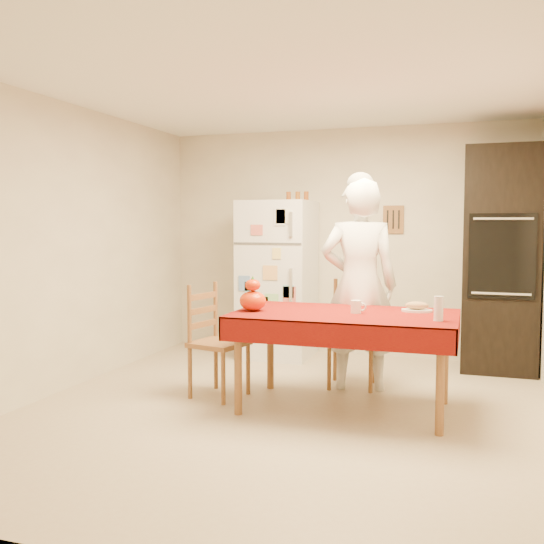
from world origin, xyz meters
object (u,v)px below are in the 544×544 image
at_px(refrigerator, 278,279).
at_px(pumpkin_lower, 253,301).
at_px(bread_plate, 417,311).
at_px(coffee_mug, 356,307).
at_px(chair_far, 353,329).
at_px(wine_glass, 439,309).
at_px(chair_left, 213,336).
at_px(oven_cabinet, 500,260).
at_px(dining_table, 345,322).
at_px(seated_woman, 359,285).

relative_size(refrigerator, pumpkin_lower, 8.02).
bearing_deg(bread_plate, coffee_mug, -152.80).
xyz_separation_m(chair_far, bread_plate, (0.60, -0.51, 0.26)).
height_order(wine_glass, bread_plate, wine_glass).
relative_size(chair_left, bread_plate, 3.96).
xyz_separation_m(oven_cabinet, dining_table, (-1.20, -1.73, -0.41)).
distance_m(dining_table, chair_far, 0.77).
relative_size(oven_cabinet, chair_far, 2.32).
height_order(pumpkin_lower, bread_plate, pumpkin_lower).
bearing_deg(oven_cabinet, chair_far, -142.02).
distance_m(refrigerator, coffee_mug, 2.05).
height_order(dining_table, chair_left, chair_left).
relative_size(oven_cabinet, bread_plate, 9.17).
relative_size(dining_table, coffee_mug, 17.00).
relative_size(chair_far, bread_plate, 3.96).
xyz_separation_m(seated_woman, bread_plate, (0.53, -0.41, -0.15)).
bearing_deg(dining_table, seated_woman, 90.19).
distance_m(pumpkin_lower, bread_plate, 1.29).
bearing_deg(refrigerator, oven_cabinet, 1.18).
xyz_separation_m(chair_far, pumpkin_lower, (-0.65, -0.86, 0.33)).
bearing_deg(bread_plate, chair_left, -173.29).
relative_size(refrigerator, oven_cabinet, 0.77).
height_order(seated_woman, wine_glass, seated_woman).
distance_m(seated_woman, wine_glass, 1.09).
height_order(refrigerator, wine_glass, refrigerator).
xyz_separation_m(dining_table, bread_plate, (0.53, 0.23, 0.08)).
bearing_deg(wine_glass, seated_woman, 131.02).
bearing_deg(chair_far, seated_woman, -61.87).
xyz_separation_m(chair_left, seated_woman, (1.13, 0.60, 0.41)).
distance_m(oven_cabinet, bread_plate, 1.68).
distance_m(pumpkin_lower, wine_glass, 1.43).
bearing_deg(dining_table, chair_left, 178.46).
height_order(refrigerator, pumpkin_lower, refrigerator).
xyz_separation_m(refrigerator, seated_woman, (1.08, -1.05, 0.07)).
relative_size(refrigerator, seated_woman, 0.93).
distance_m(wine_glass, bread_plate, 0.46).
bearing_deg(dining_table, refrigerator, 122.86).
bearing_deg(chair_left, wine_glass, -83.64).
distance_m(dining_table, pumpkin_lower, 0.74).
relative_size(oven_cabinet, wine_glass, 12.50).
xyz_separation_m(refrigerator, dining_table, (1.08, -1.68, -0.16)).
bearing_deg(bread_plate, wine_glass, -66.02).
bearing_deg(chair_far, oven_cabinet, 34.22).
xyz_separation_m(refrigerator, coffee_mug, (1.17, -1.68, -0.04)).
bearing_deg(dining_table, pumpkin_lower, -170.17).
bearing_deg(seated_woman, wine_glass, 120.62).
bearing_deg(oven_cabinet, dining_table, -124.68).
height_order(refrigerator, dining_table, refrigerator).
relative_size(refrigerator, dining_table, 1.00).
xyz_separation_m(oven_cabinet, pumpkin_lower, (-1.91, -1.85, -0.26)).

